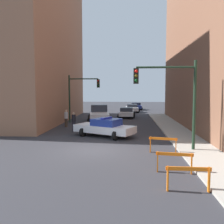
{
  "coord_description": "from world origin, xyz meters",
  "views": [
    {
      "loc": [
        2.04,
        -14.6,
        3.63
      ],
      "look_at": [
        0.77,
        5.08,
        1.86
      ],
      "focal_mm": 40.0,
      "sensor_mm": 36.0,
      "label": 1
    }
  ],
  "objects_px": {
    "police_car": "(105,127)",
    "pedestrian_crossing": "(74,121)",
    "barrier_front": "(188,175)",
    "pedestrian_corner": "(66,118)",
    "parked_car_mid": "(132,108)",
    "barrier_mid": "(174,159)",
    "traffic_light_near": "(174,91)",
    "parked_car_far": "(136,106)",
    "parked_car_near": "(127,112)",
    "white_truck": "(99,114)",
    "traffic_light_far": "(79,92)",
    "barrier_back": "(163,142)"
  },
  "relations": [
    {
      "from": "white_truck",
      "to": "parked_car_far",
      "type": "relative_size",
      "value": 1.28
    },
    {
      "from": "white_truck",
      "to": "pedestrian_corner",
      "type": "bearing_deg",
      "value": -132.99
    },
    {
      "from": "traffic_light_far",
      "to": "white_truck",
      "type": "relative_size",
      "value": 0.93
    },
    {
      "from": "barrier_front",
      "to": "pedestrian_corner",
      "type": "bearing_deg",
      "value": 118.47
    },
    {
      "from": "barrier_mid",
      "to": "police_car",
      "type": "bearing_deg",
      "value": 114.77
    },
    {
      "from": "traffic_light_near",
      "to": "police_car",
      "type": "relative_size",
      "value": 1.03
    },
    {
      "from": "white_truck",
      "to": "parked_car_far",
      "type": "height_order",
      "value": "white_truck"
    },
    {
      "from": "traffic_light_near",
      "to": "pedestrian_corner",
      "type": "relative_size",
      "value": 3.13
    },
    {
      "from": "barrier_front",
      "to": "barrier_mid",
      "type": "bearing_deg",
      "value": 93.48
    },
    {
      "from": "police_car",
      "to": "parked_car_mid",
      "type": "distance_m",
      "value": 21.31
    },
    {
      "from": "police_car",
      "to": "parked_car_mid",
      "type": "bearing_deg",
      "value": 20.51
    },
    {
      "from": "traffic_light_far",
      "to": "barrier_mid",
      "type": "distance_m",
      "value": 18.1
    },
    {
      "from": "parked_car_far",
      "to": "white_truck",
      "type": "bearing_deg",
      "value": -107.8
    },
    {
      "from": "parked_car_near",
      "to": "police_car",
      "type": "bearing_deg",
      "value": -95.33
    },
    {
      "from": "parked_car_far",
      "to": "barrier_back",
      "type": "xyz_separation_m",
      "value": [
        0.63,
        -31.15,
        -0.06
      ]
    },
    {
      "from": "parked_car_mid",
      "to": "barrier_mid",
      "type": "distance_m",
      "value": 29.47
    },
    {
      "from": "parked_car_mid",
      "to": "parked_car_far",
      "type": "relative_size",
      "value": 1.0
    },
    {
      "from": "parked_car_near",
      "to": "pedestrian_corner",
      "type": "relative_size",
      "value": 2.62
    },
    {
      "from": "police_car",
      "to": "barrier_front",
      "type": "height_order",
      "value": "police_car"
    },
    {
      "from": "traffic_light_near",
      "to": "barrier_mid",
      "type": "height_order",
      "value": "traffic_light_near"
    },
    {
      "from": "police_car",
      "to": "barrier_mid",
      "type": "relative_size",
      "value": 3.16
    },
    {
      "from": "police_car",
      "to": "pedestrian_crossing",
      "type": "relative_size",
      "value": 3.03
    },
    {
      "from": "parked_car_mid",
      "to": "pedestrian_corner",
      "type": "bearing_deg",
      "value": -114.79
    },
    {
      "from": "parked_car_mid",
      "to": "pedestrian_corner",
      "type": "distance_m",
      "value": 17.63
    },
    {
      "from": "police_car",
      "to": "parked_car_mid",
      "type": "height_order",
      "value": "police_car"
    },
    {
      "from": "white_truck",
      "to": "barrier_mid",
      "type": "xyz_separation_m",
      "value": [
        5.28,
        -17.08,
        -0.29
      ]
    },
    {
      "from": "traffic_light_near",
      "to": "parked_car_near",
      "type": "xyz_separation_m",
      "value": [
        -2.87,
        17.82,
        -2.86
      ]
    },
    {
      "from": "parked_car_near",
      "to": "parked_car_far",
      "type": "distance_m",
      "value": 12.91
    },
    {
      "from": "parked_car_mid",
      "to": "parked_car_near",
      "type": "bearing_deg",
      "value": -98.67
    },
    {
      "from": "barrier_front",
      "to": "barrier_back",
      "type": "distance_m",
      "value": 5.45
    },
    {
      "from": "pedestrian_crossing",
      "to": "barrier_mid",
      "type": "bearing_deg",
      "value": -163.57
    },
    {
      "from": "traffic_light_near",
      "to": "police_car",
      "type": "xyz_separation_m",
      "value": [
        -4.47,
        4.3,
        -2.81
      ]
    },
    {
      "from": "white_truck",
      "to": "parked_car_mid",
      "type": "distance_m",
      "value": 12.95
    },
    {
      "from": "parked_car_mid",
      "to": "barrier_back",
      "type": "distance_m",
      "value": 26.02
    },
    {
      "from": "white_truck",
      "to": "parked_car_near",
      "type": "xyz_separation_m",
      "value": [
        3.06,
        4.7,
        -0.23
      ]
    },
    {
      "from": "parked_car_far",
      "to": "barrier_mid",
      "type": "bearing_deg",
      "value": -91.93
    },
    {
      "from": "traffic_light_near",
      "to": "parked_car_mid",
      "type": "distance_m",
      "value": 25.71
    },
    {
      "from": "parked_car_near",
      "to": "parked_car_mid",
      "type": "relative_size",
      "value": 0.99
    },
    {
      "from": "parked_car_far",
      "to": "police_car",
      "type": "bearing_deg",
      "value": -99.85
    },
    {
      "from": "police_car",
      "to": "pedestrian_corner",
      "type": "bearing_deg",
      "value": 68.33
    },
    {
      "from": "traffic_light_near",
      "to": "parked_car_far",
      "type": "xyz_separation_m",
      "value": [
        -1.3,
        30.64,
        -2.86
      ]
    },
    {
      "from": "barrier_front",
      "to": "parked_car_far",
      "type": "bearing_deg",
      "value": 91.2
    },
    {
      "from": "white_truck",
      "to": "parked_car_far",
      "type": "distance_m",
      "value": 18.12
    },
    {
      "from": "pedestrian_crossing",
      "to": "parked_car_near",
      "type": "bearing_deg",
      "value": -38.36
    },
    {
      "from": "white_truck",
      "to": "barrier_front",
      "type": "bearing_deg",
      "value": -81.99
    },
    {
      "from": "pedestrian_corner",
      "to": "barrier_back",
      "type": "distance_m",
      "value": 12.59
    },
    {
      "from": "police_car",
      "to": "barrier_front",
      "type": "xyz_separation_m",
      "value": [
        3.93,
        -10.26,
        -0.11
      ]
    },
    {
      "from": "pedestrian_corner",
      "to": "barrier_mid",
      "type": "relative_size",
      "value": 1.04
    },
    {
      "from": "police_car",
      "to": "pedestrian_corner",
      "type": "xyz_separation_m",
      "value": [
        -4.26,
        4.85,
        0.14
      ]
    },
    {
      "from": "parked_car_far",
      "to": "pedestrian_crossing",
      "type": "xyz_separation_m",
      "value": [
        -6.14,
        -23.95,
        0.19
      ]
    }
  ]
}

